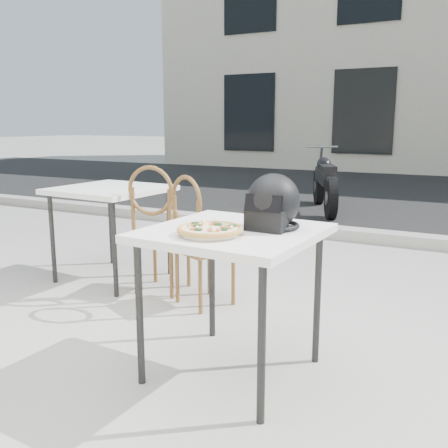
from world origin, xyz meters
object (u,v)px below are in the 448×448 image
at_px(pizza, 210,229).
at_px(cafe_chair_side, 157,223).
at_px(plate, 210,233).
at_px(cafe_chair_main, 197,234).
at_px(helmet, 272,204).
at_px(cafe_table_side, 111,196).
at_px(motorcycle, 325,183).
at_px(cafe_table_main, 233,243).

bearing_deg(pizza, cafe_chair_side, 134.70).
xyz_separation_m(plate, cafe_chair_main, (-0.63, 0.94, -0.26)).
bearing_deg(cafe_chair_side, helmet, 141.82).
height_order(cafe_table_side, motorcycle, motorcycle).
xyz_separation_m(cafe_table_main, cafe_chair_side, (-1.07, 0.88, -0.15)).
bearing_deg(motorcycle, cafe_table_main, -102.83).
bearing_deg(cafe_table_side, helmet, -26.57).
distance_m(cafe_chair_main, motorcycle, 4.35).
height_order(cafe_table_main, cafe_table_side, cafe_table_side).
bearing_deg(helmet, cafe_chair_side, 149.64).
bearing_deg(helmet, plate, -124.25).
xyz_separation_m(helmet, cafe_chair_side, (-1.24, 0.77, -0.34)).
distance_m(cafe_table_main, plate, 0.20).
bearing_deg(cafe_table_main, plate, -100.82).
bearing_deg(cafe_table_main, helmet, 32.28).
height_order(cafe_table_main, cafe_chair_side, cafe_chair_side).
bearing_deg(cafe_table_main, cafe_chair_main, 130.78).
distance_m(cafe_chair_side, motorcycle, 4.23).
height_order(helmet, cafe_chair_side, helmet).
relative_size(cafe_table_main, cafe_chair_main, 0.91).
relative_size(cafe_table_main, cafe_table_side, 0.99).
relative_size(cafe_chair_main, motorcycle, 0.53).
relative_size(cafe_chair_main, cafe_table_side, 1.10).
xyz_separation_m(cafe_table_side, motorcycle, (0.64, 4.10, -0.29)).
bearing_deg(cafe_table_main, pizza, -100.83).
bearing_deg(cafe_table_side, cafe_chair_main, -13.88).
bearing_deg(cafe_chair_main, cafe_chair_side, 10.05).
distance_m(cafe_table_side, cafe_chair_side, 0.59).
bearing_deg(helmet, motorcycle, 104.39).
xyz_separation_m(pizza, cafe_chair_main, (-0.63, 0.94, -0.28)).
bearing_deg(cafe_table_main, motorcycle, 100.97).
bearing_deg(cafe_table_side, cafe_table_main, -31.71).
bearing_deg(cafe_table_side, motorcycle, 81.13).
bearing_deg(cafe_chair_main, helmet, 166.16).
bearing_deg(plate, pizza, 86.28).
relative_size(plate, cafe_chair_side, 0.31).
bearing_deg(cafe_chair_side, cafe_chair_main, 158.93).
distance_m(plate, pizza, 0.02).
height_order(plate, motorcycle, motorcycle).
distance_m(plate, cafe_chair_main, 1.16).
relative_size(plate, motorcycle, 0.17).
bearing_deg(cafe_table_side, pizza, -36.56).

